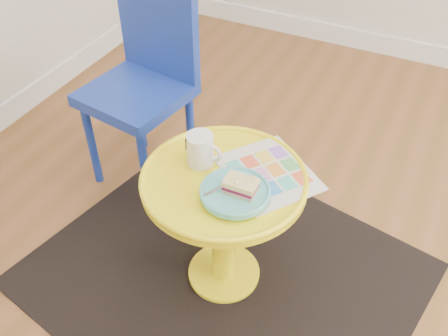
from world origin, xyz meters
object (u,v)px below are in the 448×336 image
at_px(side_table, 224,209).
at_px(mug, 201,149).
at_px(chair, 145,75).
at_px(newspaper, 268,173).
at_px(plate, 235,193).

xyz_separation_m(side_table, mug, (-0.09, 0.03, 0.20)).
distance_m(chair, newspaper, 0.74).
distance_m(chair, mug, 0.59).
bearing_deg(newspaper, chair, -169.39).
relative_size(chair, mug, 7.05).
bearing_deg(chair, mug, -31.10).
bearing_deg(plate, side_table, 137.06).
bearing_deg(side_table, chair, 143.57).
bearing_deg(newspaper, side_table, -108.74).
height_order(side_table, plate, plate).
height_order(side_table, chair, chair).
bearing_deg(newspaper, mug, -130.05).
distance_m(chair, plate, 0.77).
xyz_separation_m(chair, newspaper, (0.66, -0.33, 0.01)).
height_order(chair, mug, chair).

